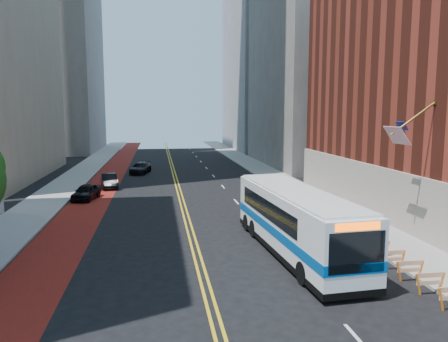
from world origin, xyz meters
name	(u,v)px	position (x,y,z in m)	size (l,w,h in m)	color
ground	(216,322)	(0.00, 0.00, 0.00)	(160.00, 160.00, 0.00)	black
sidewalk_left	(59,190)	(-12.00, 30.00, 0.07)	(4.00, 140.00, 0.15)	gray
sidewalk_right	(288,184)	(12.00, 30.00, 0.07)	(4.00, 140.00, 0.15)	gray
bus_lane_paint	(99,190)	(-8.10, 30.00, 0.00)	(3.60, 140.00, 0.01)	#60130D
center_line_inner	(176,188)	(-0.18, 30.00, 0.00)	(0.14, 140.00, 0.01)	gold
center_line_outer	(180,188)	(0.18, 30.00, 0.00)	(0.14, 140.00, 0.01)	gold
lane_dashes	(213,176)	(4.80, 38.00, 0.01)	(0.14, 98.20, 0.01)	silver
midrise_right_near	(327,30)	(23.00, 48.00, 20.00)	(18.00, 26.00, 40.00)	slate
midrise_right_far	(278,19)	(24.00, 78.00, 27.50)	(20.00, 28.00, 55.00)	gray
construction_barriers	(401,262)	(9.60, 3.42, 0.68)	(1.42, 10.91, 1.00)	orange
transit_bus	(295,220)	(5.49, 7.48, 1.91)	(3.83, 13.48, 3.66)	white
car_a	(86,192)	(-8.60, 25.08, 0.71)	(1.68, 4.17, 1.42)	black
car_b	(109,181)	(-7.17, 31.19, 0.73)	(1.55, 4.46, 1.47)	black
car_c	(141,168)	(-4.29, 41.73, 0.71)	(2.00, 4.91, 1.43)	black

